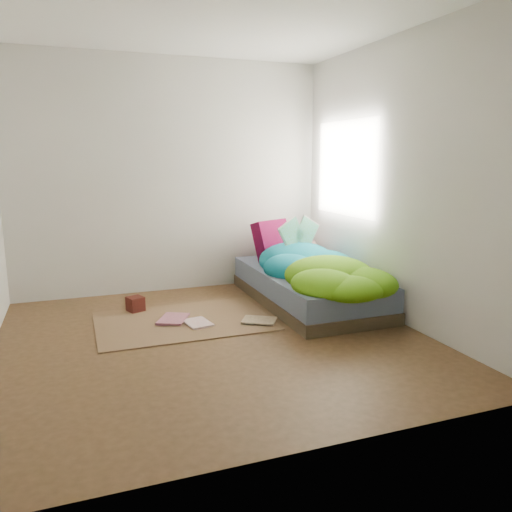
{
  "coord_description": "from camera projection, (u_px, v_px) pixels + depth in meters",
  "views": [
    {
      "loc": [
        -1.06,
        -3.89,
        1.52
      ],
      "look_at": [
        0.65,
        0.75,
        0.54
      ],
      "focal_mm": 35.0,
      "sensor_mm": 36.0,
      "label": 1
    }
  ],
  "objects": [
    {
      "name": "wooden_box",
      "position": [
        135.0,
        304.0,
        4.96
      ],
      "size": [
        0.19,
        0.19,
        0.14
      ],
      "primitive_type": "cube",
      "rotation": [
        0.0,
        0.0,
        0.38
      ],
      "color": "black",
      "rests_on": "rug"
    },
    {
      "name": "room_walls",
      "position": [
        213.0,
        143.0,
        3.93
      ],
      "size": [
        3.54,
        3.54,
        2.62
      ],
      "color": "beige",
      "rests_on": "ground"
    },
    {
      "name": "bed",
      "position": [
        308.0,
        287.0,
        5.28
      ],
      "size": [
        1.0,
        2.0,
        0.34
      ],
      "color": "#3A3020",
      "rests_on": "ground"
    },
    {
      "name": "floor_book_c",
      "position": [
        257.0,
        324.0,
        4.54
      ],
      "size": [
        0.38,
        0.35,
        0.02
      ],
      "primitive_type": "imported",
      "rotation": [
        0.0,
        0.0,
        1.02
      ],
      "color": "tan",
      "rests_on": "rug"
    },
    {
      "name": "duvet",
      "position": [
        318.0,
        259.0,
        5.01
      ],
      "size": [
        0.96,
        1.84,
        0.34
      ],
      "primitive_type": null,
      "color": "#085882",
      "rests_on": "bed"
    },
    {
      "name": "pillow_floral",
      "position": [
        292.0,
        251.0,
        6.02
      ],
      "size": [
        0.69,
        0.52,
        0.14
      ],
      "primitive_type": "cube",
      "rotation": [
        0.0,
        0.0,
        -0.26
      ],
      "color": "beige",
      "rests_on": "bed"
    },
    {
      "name": "floor_book_b",
      "position": [
        161.0,
        319.0,
        4.68
      ],
      "size": [
        0.37,
        0.4,
        0.03
      ],
      "primitive_type": "imported",
      "rotation": [
        0.0,
        0.0,
        -0.48
      ],
      "color": "#B56875",
      "rests_on": "rug"
    },
    {
      "name": "pillow_magenta",
      "position": [
        273.0,
        241.0,
        5.76
      ],
      "size": [
        0.48,
        0.33,
        0.46
      ],
      "primitive_type": "cube",
      "rotation": [
        0.0,
        0.0,
        0.44
      ],
      "color": "#51051F",
      "rests_on": "bed"
    },
    {
      "name": "floor_book_a",
      "position": [
        187.0,
        325.0,
        4.52
      ],
      "size": [
        0.26,
        0.32,
        0.02
      ],
      "primitive_type": "imported",
      "rotation": [
        0.0,
        0.0,
        0.18
      ],
      "color": "silver",
      "rests_on": "rug"
    },
    {
      "name": "open_book",
      "position": [
        300.0,
        223.0,
        5.41
      ],
      "size": [
        0.45,
        0.2,
        0.27
      ],
      "primitive_type": null,
      "rotation": [
        0.0,
        0.0,
        0.24
      ],
      "color": "#378D2E",
      "rests_on": "duvet"
    },
    {
      "name": "rug",
      "position": [
        184.0,
        321.0,
        4.69
      ],
      "size": [
        1.6,
        1.1,
        0.01
      ],
      "primitive_type": "cube",
      "color": "brown",
      "rests_on": "ground"
    },
    {
      "name": "ground",
      "position": [
        215.0,
        339.0,
        4.23
      ],
      "size": [
        3.5,
        3.5,
        0.0
      ],
      "primitive_type": "cube",
      "color": "#46311B",
      "rests_on": "ground"
    }
  ]
}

